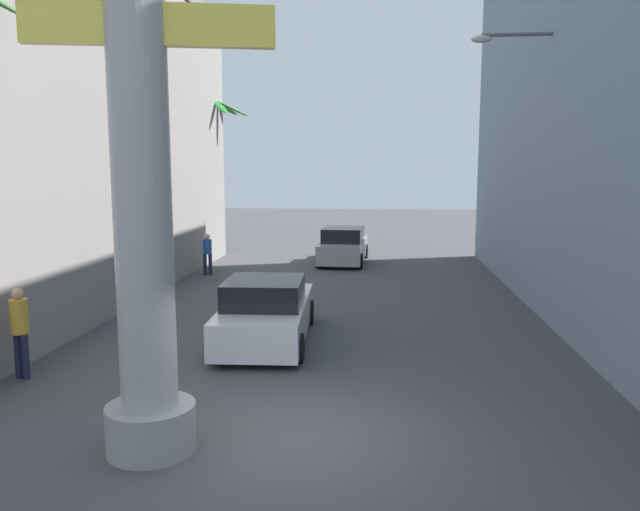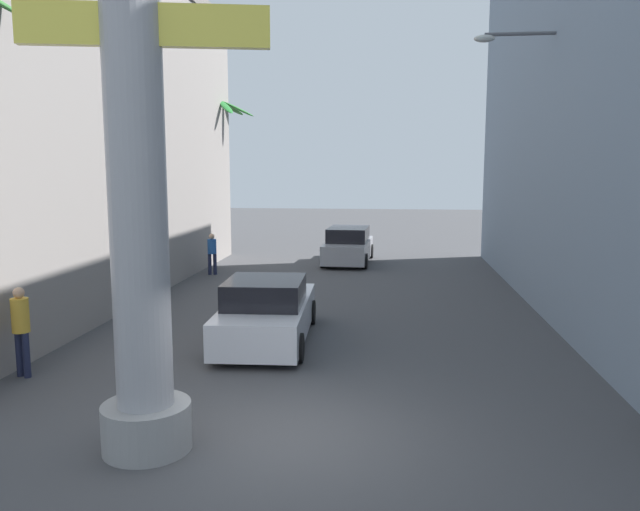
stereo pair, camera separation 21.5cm
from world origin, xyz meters
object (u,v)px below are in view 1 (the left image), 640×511
car_lead (266,313)px  pedestrian_curb_left (20,326)px  neon_sign_pole (137,55)px  street_lamp (558,146)px  car_far (343,246)px  palm_tree_far_left (213,154)px  pedestrian_far_left (207,251)px  palm_tree_mid_left (98,100)px  palm_tree_mid_right (564,155)px

car_lead → pedestrian_curb_left: pedestrian_curb_left is taller
car_lead → pedestrian_curb_left: bearing=-144.5°
neon_sign_pole → street_lamp: neon_sign_pole is taller
street_lamp → car_far: bearing=124.0°
pedestrian_curb_left → car_lead: bearing=35.5°
neon_sign_pole → palm_tree_far_left: (-4.32, 19.63, -0.90)m
pedestrian_far_left → pedestrian_curb_left: size_ratio=0.89×
car_lead → pedestrian_far_left: 9.90m
palm_tree_mid_left → pedestrian_curb_left: palm_tree_mid_left is taller
neon_sign_pole → street_lamp: 12.27m
car_far → palm_tree_mid_left: size_ratio=0.48×
palm_tree_far_left → palm_tree_mid_left: bearing=-94.4°
neon_sign_pole → palm_tree_far_left: neon_sign_pole is taller
street_lamp → palm_tree_mid_left: (-13.14, 0.56, 1.41)m
car_far → palm_tree_far_left: size_ratio=0.64×
car_far → palm_tree_mid_left: 12.40m
car_lead → palm_tree_mid_left: bearing=145.9°
street_lamp → palm_tree_far_left: bearing=139.9°
street_lamp → pedestrian_curb_left: street_lamp is taller
car_lead → car_far: bearing=85.2°
palm_tree_far_left → palm_tree_mid_right: palm_tree_far_left is taller
palm_tree_far_left → pedestrian_far_left: palm_tree_far_left is taller
street_lamp → pedestrian_curb_left: 13.87m
neon_sign_pole → palm_tree_mid_left: size_ratio=1.25×
car_far → pedestrian_curb_left: (-5.39, -15.82, 0.33)m
palm_tree_mid_right → pedestrian_far_left: size_ratio=4.17×
car_far → car_lead: bearing=-94.8°
neon_sign_pole → pedestrian_far_left: bearing=102.7°
street_lamp → palm_tree_mid_left: 13.23m
car_lead → palm_tree_mid_left: 8.75m
palm_tree_far_left → pedestrian_curb_left: bearing=-87.9°
palm_tree_mid_left → pedestrian_far_left: size_ratio=5.93×
car_far → palm_tree_far_left: (-6.01, 0.98, 4.00)m
car_far → pedestrian_far_left: (-5.05, -3.68, 0.20)m
neon_sign_pole → palm_tree_mid_left: (-5.07, 9.76, 0.49)m
palm_tree_mid_left → pedestrian_curb_left: (1.37, -6.93, -5.06)m
palm_tree_mid_right → street_lamp: bearing=-108.1°
pedestrian_far_left → neon_sign_pole: bearing=-77.3°
neon_sign_pole → palm_tree_mid_right: 15.58m
street_lamp → car_lead: street_lamp is taller
street_lamp → car_far: street_lamp is taller
street_lamp → palm_tree_mid_right: 3.53m
car_lead → car_far: size_ratio=1.06×
street_lamp → palm_tree_far_left: 16.20m
palm_tree_far_left → car_far: bearing=-9.3°
neon_sign_pole → street_lamp: (8.07, 9.20, -0.92)m
neon_sign_pole → car_far: neon_sign_pole is taller
car_far → palm_tree_mid_right: size_ratio=0.68×
car_lead → palm_tree_far_left: size_ratio=0.67×
car_far → pedestrian_curb_left: bearing=-108.8°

